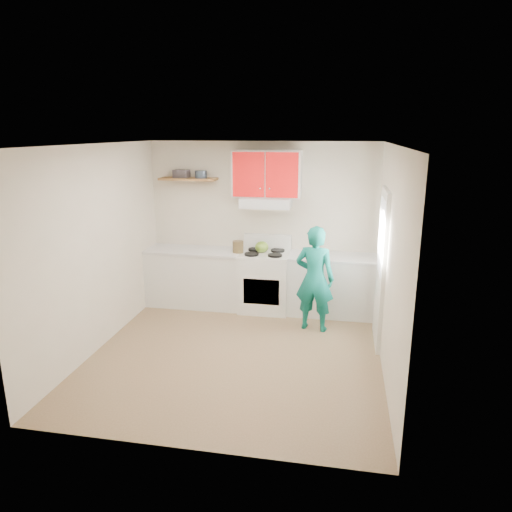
% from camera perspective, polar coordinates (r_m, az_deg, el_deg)
% --- Properties ---
extents(floor, '(3.80, 3.80, 0.00)m').
position_cam_1_polar(floor, '(6.11, -2.37, -11.75)').
color(floor, brown).
rests_on(floor, ground).
extents(ceiling, '(3.60, 3.80, 0.04)m').
position_cam_1_polar(ceiling, '(5.45, -2.67, 13.43)').
color(ceiling, white).
rests_on(ceiling, floor).
extents(back_wall, '(3.60, 0.04, 2.60)m').
position_cam_1_polar(back_wall, '(7.46, 0.75, 3.82)').
color(back_wall, beige).
rests_on(back_wall, floor).
extents(front_wall, '(3.60, 0.04, 2.60)m').
position_cam_1_polar(front_wall, '(3.91, -8.77, -6.99)').
color(front_wall, beige).
rests_on(front_wall, floor).
extents(left_wall, '(0.04, 3.80, 2.60)m').
position_cam_1_polar(left_wall, '(6.28, -18.73, 0.87)').
color(left_wall, beige).
rests_on(left_wall, floor).
extents(right_wall, '(0.04, 3.80, 2.60)m').
position_cam_1_polar(right_wall, '(5.54, 15.97, -0.76)').
color(right_wall, beige).
rests_on(right_wall, floor).
extents(door, '(0.05, 0.85, 2.05)m').
position_cam_1_polar(door, '(6.28, 15.01, -1.45)').
color(door, white).
rests_on(door, floor).
extents(door_glass, '(0.01, 0.55, 0.95)m').
position_cam_1_polar(door_glass, '(6.17, 15.03, 2.35)').
color(door_glass, white).
rests_on(door_glass, door).
extents(counter_left, '(1.52, 0.60, 0.90)m').
position_cam_1_polar(counter_left, '(7.63, -7.39, -2.64)').
color(counter_left, silver).
rests_on(counter_left, floor).
extents(counter_right, '(1.32, 0.60, 0.90)m').
position_cam_1_polar(counter_right, '(7.29, 9.21, -3.57)').
color(counter_right, silver).
rests_on(counter_right, floor).
extents(stove, '(0.76, 0.65, 0.92)m').
position_cam_1_polar(stove, '(7.35, 1.07, -3.13)').
color(stove, white).
rests_on(stove, floor).
extents(range_hood, '(0.76, 0.44, 0.15)m').
position_cam_1_polar(range_hood, '(7.16, 1.25, 6.56)').
color(range_hood, silver).
rests_on(range_hood, back_wall).
extents(upper_cabinets, '(1.02, 0.33, 0.70)m').
position_cam_1_polar(upper_cabinets, '(7.16, 1.34, 9.99)').
color(upper_cabinets, red).
rests_on(upper_cabinets, back_wall).
extents(shelf, '(0.90, 0.30, 0.04)m').
position_cam_1_polar(shelf, '(7.49, -8.26, 9.29)').
color(shelf, brown).
rests_on(shelf, back_wall).
extents(books, '(0.25, 0.19, 0.12)m').
position_cam_1_polar(books, '(7.52, -9.08, 9.88)').
color(books, '#3C353A').
rests_on(books, shelf).
extents(tin, '(0.21, 0.21, 0.12)m').
position_cam_1_polar(tin, '(7.40, -6.73, 9.86)').
color(tin, '#333D4C').
rests_on(tin, shelf).
extents(kettle, '(0.22, 0.22, 0.18)m').
position_cam_1_polar(kettle, '(7.24, 0.71, 1.12)').
color(kettle, olive).
rests_on(kettle, stove).
extents(crock, '(0.21, 0.21, 0.20)m').
position_cam_1_polar(crock, '(7.24, -2.20, 1.05)').
color(crock, '#4B3A20').
rests_on(crock, counter_left).
extents(cutting_board, '(0.35, 0.30, 0.02)m').
position_cam_1_polar(cutting_board, '(7.17, 7.08, 0.05)').
color(cutting_board, olive).
rests_on(cutting_board, counter_right).
extents(silicone_mat, '(0.35, 0.31, 0.01)m').
position_cam_1_polar(silicone_mat, '(7.21, 12.78, -0.19)').
color(silicone_mat, red).
rests_on(silicone_mat, counter_right).
extents(person, '(0.60, 0.45, 1.51)m').
position_cam_1_polar(person, '(6.58, 7.17, -2.77)').
color(person, '#0C6C61').
rests_on(person, floor).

